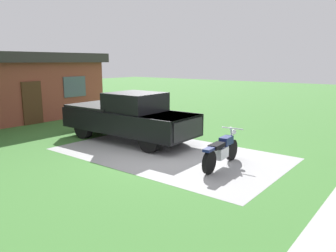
{
  "coord_description": "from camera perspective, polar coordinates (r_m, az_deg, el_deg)",
  "views": [
    {
      "loc": [
        -8.35,
        -6.56,
        3.05
      ],
      "look_at": [
        0.18,
        0.17,
        0.9
      ],
      "focal_mm": 34.97,
      "sensor_mm": 36.0,
      "label": 1
    }
  ],
  "objects": [
    {
      "name": "pickup_truck",
      "position": [
        12.8,
        -7.13,
        1.67
      ],
      "size": [
        2.1,
        5.66,
        1.9
      ],
      "color": "black",
      "rests_on": "ground"
    },
    {
      "name": "motorcycle",
      "position": [
        9.75,
        9.32,
        -4.29
      ],
      "size": [
        2.21,
        0.7,
        1.09
      ],
      "color": "black",
      "rests_on": "ground"
    },
    {
      "name": "ground_plane",
      "position": [
        11.05,
        0.09,
        -4.83
      ],
      "size": [
        80.0,
        80.0,
        0.0
      ],
      "primitive_type": "plane",
      "color": "#3F7733"
    },
    {
      "name": "neighbor_house",
      "position": [
        19.54,
        -26.4,
        6.34
      ],
      "size": [
        9.6,
        5.6,
        3.5
      ],
      "color": "brown",
      "rests_on": "ground"
    },
    {
      "name": "driveway_pad",
      "position": [
        11.05,
        0.09,
        -4.82
      ],
      "size": [
        4.46,
        7.56,
        0.01
      ],
      "primitive_type": "cube",
      "color": "#A0A0A0",
      "rests_on": "ground"
    }
  ]
}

